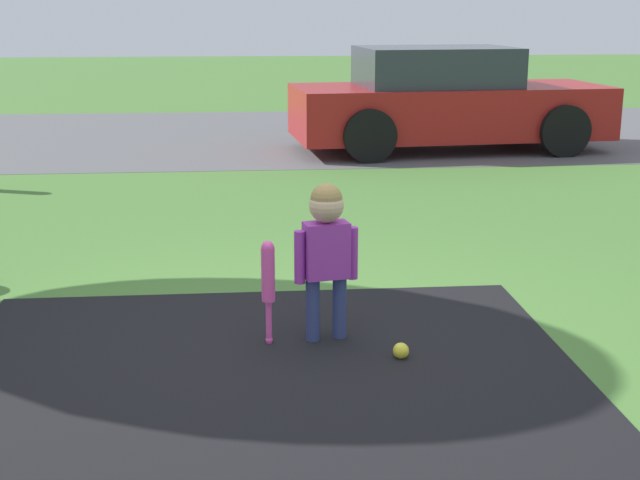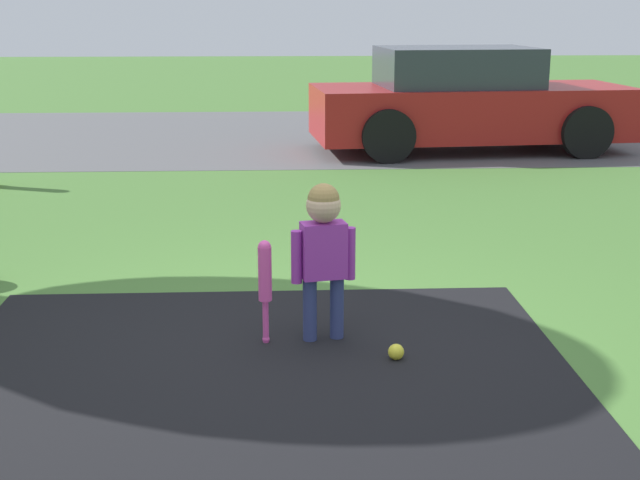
{
  "view_description": "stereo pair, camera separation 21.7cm",
  "coord_description": "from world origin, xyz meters",
  "px_view_note": "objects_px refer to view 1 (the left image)",
  "views": [
    {
      "loc": [
        -0.23,
        -4.81,
        1.9
      ],
      "look_at": [
        0.25,
        0.48,
        0.5
      ],
      "focal_mm": 50.0,
      "sensor_mm": 36.0,
      "label": 1
    },
    {
      "loc": [
        -0.02,
        -4.83,
        1.9
      ],
      "look_at": [
        0.25,
        0.48,
        0.5
      ],
      "focal_mm": 50.0,
      "sensor_mm": 36.0,
      "label": 2
    }
  ],
  "objects_px": {
    "sports_ball": "(401,351)",
    "baseball_bat": "(268,278)",
    "child": "(326,240)",
    "parked_car": "(446,102)"
  },
  "relations": [
    {
      "from": "child",
      "to": "baseball_bat",
      "type": "height_order",
      "value": "child"
    },
    {
      "from": "sports_ball",
      "to": "baseball_bat",
      "type": "bearing_deg",
      "value": 157.97
    },
    {
      "from": "baseball_bat",
      "to": "sports_ball",
      "type": "xyz_separation_m",
      "value": [
        0.72,
        -0.29,
        -0.35
      ]
    },
    {
      "from": "parked_car",
      "to": "baseball_bat",
      "type": "bearing_deg",
      "value": -115.65
    },
    {
      "from": "baseball_bat",
      "to": "child",
      "type": "bearing_deg",
      "value": 6.64
    },
    {
      "from": "child",
      "to": "sports_ball",
      "type": "height_order",
      "value": "child"
    },
    {
      "from": "child",
      "to": "parked_car",
      "type": "relative_size",
      "value": 0.22
    },
    {
      "from": "child",
      "to": "parked_car",
      "type": "distance_m",
      "value": 7.27
    },
    {
      "from": "child",
      "to": "parked_car",
      "type": "xyz_separation_m",
      "value": [
        2.29,
        6.9,
        0.04
      ]
    },
    {
      "from": "baseball_bat",
      "to": "sports_ball",
      "type": "relative_size",
      "value": 6.84
    }
  ]
}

